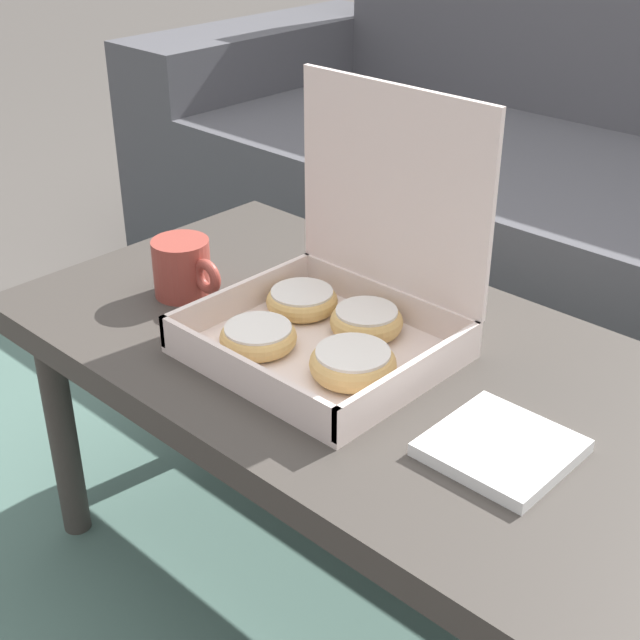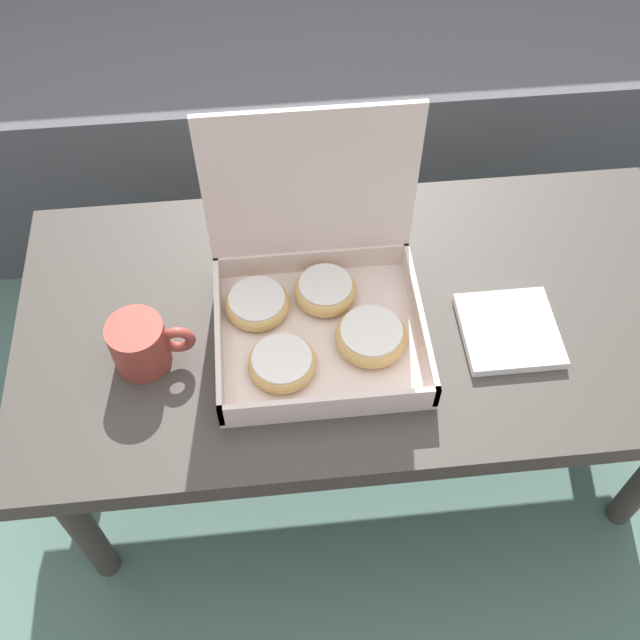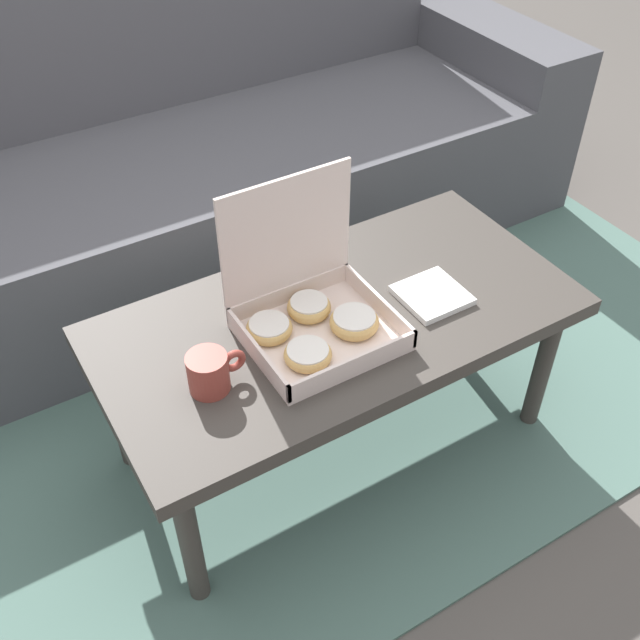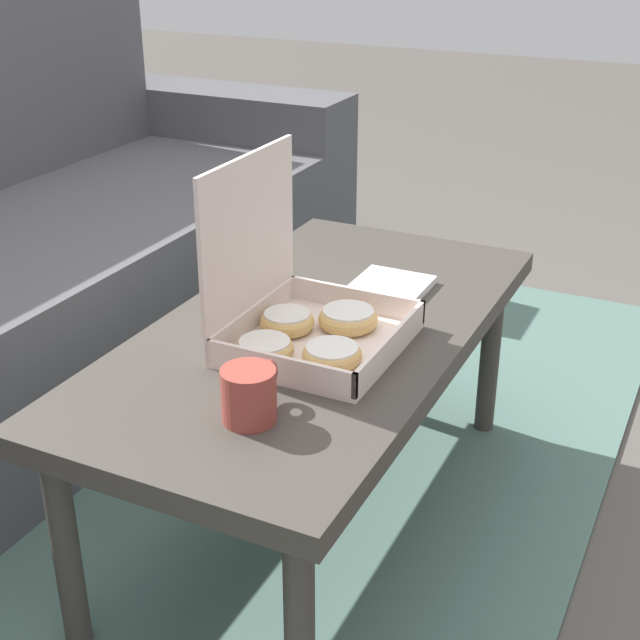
# 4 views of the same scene
# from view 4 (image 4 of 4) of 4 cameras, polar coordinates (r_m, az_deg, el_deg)

# --- Properties ---
(ground_plane) EXTENTS (12.00, 12.00, 0.00)m
(ground_plane) POSITION_cam_4_polar(r_m,az_deg,el_deg) (1.89, -3.94, -11.54)
(ground_plane) COLOR #514C47
(area_rug) EXTENTS (2.69, 1.88, 0.01)m
(area_rug) POSITION_cam_4_polar(r_m,az_deg,el_deg) (2.03, -11.43, -9.00)
(area_rug) COLOR #4C6B60
(area_rug) RESTS_ON ground_plane
(coffee_table) EXTENTS (1.06, 0.54, 0.44)m
(coffee_table) POSITION_cam_4_polar(r_m,az_deg,el_deg) (1.63, -0.31, -1.77)
(coffee_table) COLOR #3D3833
(coffee_table) RESTS_ON ground_plane
(pastry_box) EXTENTS (0.30, 0.27, 0.32)m
(pastry_box) POSITION_cam_4_polar(r_m,az_deg,el_deg) (1.52, -1.17, 0.27)
(pastry_box) COLOR silver
(pastry_box) RESTS_ON coffee_table
(coffee_mug) EXTENTS (0.12, 0.08, 0.08)m
(coffee_mug) POSITION_cam_4_polar(r_m,az_deg,el_deg) (1.31, -4.50, -4.73)
(coffee_mug) COLOR #993D33
(coffee_mug) RESTS_ON coffee_table
(napkin_stack) EXTENTS (0.14, 0.14, 0.02)m
(napkin_stack) POSITION_cam_4_polar(r_m,az_deg,el_deg) (1.76, 4.56, 2.19)
(napkin_stack) COLOR white
(napkin_stack) RESTS_ON coffee_table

